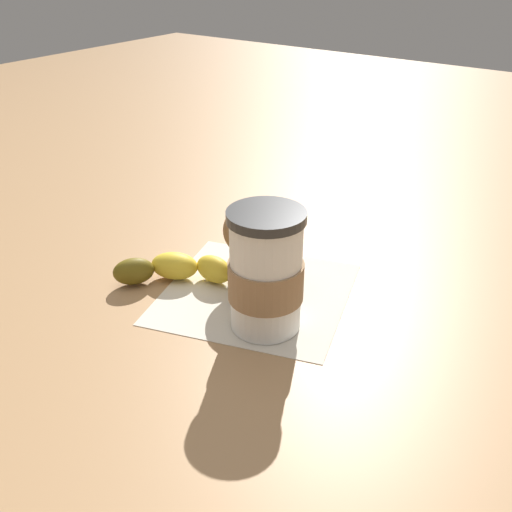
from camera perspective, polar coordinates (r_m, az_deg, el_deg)
ground_plane at (r=0.72m, az=-0.00°, el=-3.57°), size 3.00×3.00×0.00m
paper_napkin at (r=0.72m, az=-0.00°, el=-3.51°), size 0.27×0.27×0.00m
coffee_cup at (r=0.63m, az=0.94°, el=-1.62°), size 0.08×0.08×0.14m
muffin at (r=0.72m, az=0.39°, el=1.44°), size 0.09×0.09×0.10m
banana at (r=0.74m, az=-7.79°, el=-1.17°), size 0.13×0.10×0.03m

